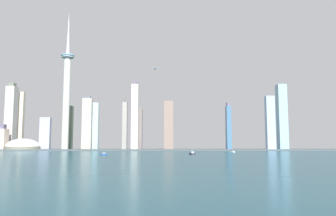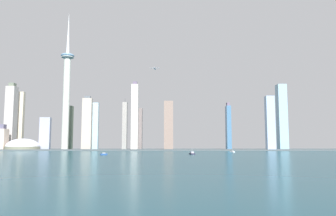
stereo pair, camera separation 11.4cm
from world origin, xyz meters
name	(u,v)px [view 2 (the right image)]	position (x,y,z in m)	size (l,w,h in m)	color
ground_plane	(122,163)	(0.00, 0.00, 0.00)	(6000.00, 6000.00, 0.00)	#17404D
waterfront_pier	(149,150)	(0.00, 465.19, 1.51)	(910.34, 43.14, 3.02)	#474F53
observation_tower	(67,88)	(-214.17, 490.19, 158.70)	(34.31, 34.31, 360.35)	beige
stadium_dome	(24,147)	(-319.16, 487.80, 8.80)	(84.56, 84.56, 39.10)	slate
skyscraper_0	(283,117)	(351.57, 526.48, 87.25)	(23.26, 26.07, 174.50)	#8AB0C5
skyscraper_1	(96,126)	(-147.84, 534.60, 63.04)	(16.83, 13.43, 126.09)	#A0C1CE
skyscraper_2	(68,128)	(-237.10, 583.41, 61.48)	(25.02, 22.67, 139.02)	#616E56
skyscraper_3	(12,117)	(-374.69, 532.34, 86.80)	(23.58, 27.51, 179.66)	#ABA39E
skyscraper_4	(139,129)	(-32.73, 535.82, 55.55)	(21.63, 18.84, 111.10)	#6C605E
skyscraper_5	(271,123)	(302.87, 473.94, 67.89)	(20.83, 18.57, 135.78)	#98B1D5
skyscraper_6	(21,121)	(-362.64, 564.62, 80.22)	(15.22, 13.62, 160.44)	#C2B299
skyscraper_7	(229,127)	(218.54, 581.90, 63.13)	(12.41, 27.38, 132.13)	#416B92
skyscraper_8	(46,134)	(-270.07, 503.72, 42.13)	(26.84, 12.07, 84.26)	#9CA0BD
skyscraper_9	(2,139)	(-372.37, 485.13, 29.15)	(24.66, 26.22, 65.10)	#C8B29C
skyscraper_10	(125,126)	(-75.20, 582.74, 66.75)	(12.72, 15.10, 143.62)	gray
skyscraper_11	(135,117)	(-37.29, 489.41, 85.44)	(17.15, 18.52, 175.66)	beige
skyscraper_12	(88,124)	(-163.24, 506.12, 68.37)	(24.59, 12.58, 140.62)	#ADA093
skyscraper_13	(169,125)	(49.04, 545.12, 65.95)	(24.59, 20.67, 131.89)	#7E685D
boat_0	(193,153)	(88.44, 222.07, 1.85)	(9.82, 18.08, 10.98)	#242336
boat_2	(233,152)	(180.00, 338.40, 1.22)	(8.51, 14.51, 3.31)	white
boat_3	(104,154)	(-57.84, 202.46, 1.48)	(10.95, 9.56, 3.86)	#23498E
airplane	(155,68)	(13.81, 477.00, 207.95)	(24.23, 25.62, 7.43)	#AEB3C2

